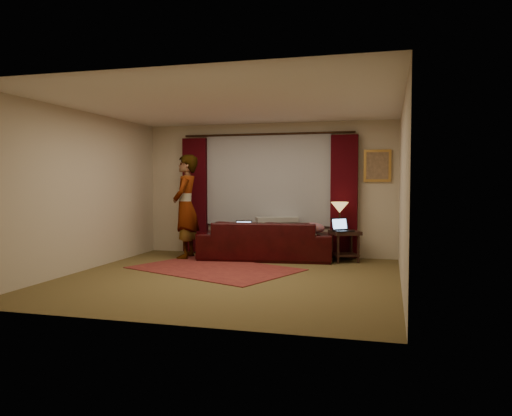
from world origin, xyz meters
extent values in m
cube|color=brown|center=(0.00, 0.00, -0.01)|extent=(5.00, 5.00, 0.01)
cube|color=silver|center=(0.00, 0.00, 2.60)|extent=(5.00, 5.00, 0.02)
cube|color=beige|center=(0.00, 2.50, 1.30)|extent=(5.00, 0.02, 2.60)
cube|color=beige|center=(0.00, -2.50, 1.30)|extent=(5.00, 0.02, 2.60)
cube|color=beige|center=(-2.50, 0.00, 1.30)|extent=(0.02, 5.00, 2.60)
cube|color=beige|center=(2.50, 0.00, 1.30)|extent=(0.02, 5.00, 2.60)
cube|color=#919299|center=(0.00, 2.44, 1.50)|extent=(2.50, 0.05, 1.80)
cube|color=black|center=(-1.50, 2.39, 1.18)|extent=(0.50, 0.14, 2.30)
cube|color=black|center=(1.50, 2.39, 1.18)|extent=(0.50, 0.14, 2.30)
cylinder|color=black|center=(0.00, 2.39, 2.38)|extent=(0.04, 0.04, 3.40)
cube|color=#C18D40|center=(2.10, 2.47, 1.75)|extent=(0.50, 0.04, 0.60)
imported|color=black|center=(0.09, 1.92, 0.50)|extent=(2.57, 1.35, 0.99)
cube|color=gray|center=(0.23, 2.26, 0.99)|extent=(0.85, 0.61, 0.09)
ellipsoid|color=#834F5F|center=(0.96, 1.86, 0.60)|extent=(0.54, 0.44, 0.21)
cube|color=maroon|center=(-0.47, 0.68, 0.01)|extent=(3.06, 2.59, 0.01)
cube|color=black|center=(1.55, 2.02, 0.28)|extent=(0.64, 0.64, 0.56)
imported|color=gray|center=(-1.40, 1.65, 0.98)|extent=(0.65, 0.65, 1.96)
camera|label=1|loc=(2.33, -7.09, 1.45)|focal=35.00mm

